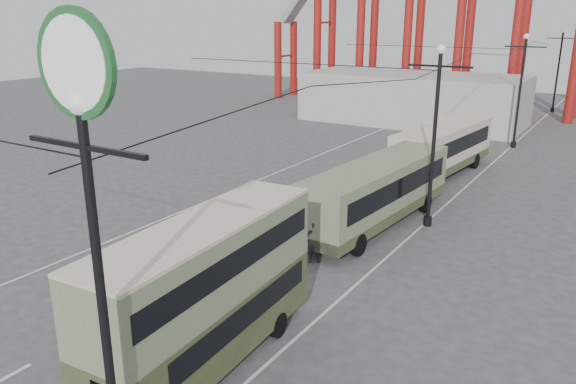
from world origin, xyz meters
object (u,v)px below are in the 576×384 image
Objects in this scene: pedestrian at (314,242)px; single_decker_cream at (443,147)px; lamp_post_near at (87,170)px; double_decker_bus at (207,289)px; single_decker_green at (377,191)px.

single_decker_cream is at bearing -123.69° from pedestrian.
lamp_post_near reaches higher than pedestrian.
single_decker_cream is at bearing 94.64° from lamp_post_near.
double_decker_bus is 0.80× the size of single_decker_cream.
double_decker_bus reaches higher than single_decker_green.
single_decker_cream is 17.63m from pedestrian.
pedestrian is (-2.81, 13.73, -6.87)m from lamp_post_near.
single_decker_cream is (-0.87, 26.22, -0.76)m from double_decker_bus.
lamp_post_near is at bearing -75.11° from double_decker_bus.
double_decker_bus reaches higher than single_decker_cream.
lamp_post_near is 7.44m from double_decker_bus.
single_decker_cream is at bearing 95.29° from single_decker_green.
double_decker_bus reaches higher than pedestrian.
double_decker_bus is at bearing -82.98° from single_decker_green.
lamp_post_near reaches higher than double_decker_bus.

